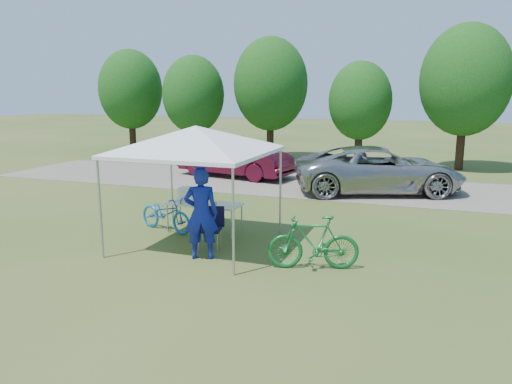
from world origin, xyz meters
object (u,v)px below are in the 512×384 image
(cooler, at_px, (190,195))
(sedan, at_px, (235,157))
(bike_green, at_px, (313,242))
(cyclist, at_px, (201,214))
(folding_chair, at_px, (212,224))
(bike_blue, at_px, (166,213))
(folding_table, at_px, (204,205))
(minivan, at_px, (379,170))

(cooler, height_order, sedan, sedan)
(bike_green, bearing_deg, cyclist, -102.84)
(folding_chair, height_order, bike_green, bike_green)
(cooler, relative_size, cyclist, 0.26)
(bike_blue, relative_size, sedan, 0.36)
(bike_blue, bearing_deg, folding_table, -61.99)
(folding_chair, relative_size, bike_blue, 0.55)
(cooler, xyz_separation_m, bike_green, (3.53, -1.58, -0.39))
(cooler, distance_m, cyclist, 2.12)
(cyclist, height_order, bike_blue, cyclist)
(folding_chair, bearing_deg, folding_table, 109.16)
(sedan, bearing_deg, folding_chair, -150.48)
(folding_chair, xyz_separation_m, cyclist, (0.10, -0.72, 0.42))
(cooler, distance_m, sedan, 8.02)
(folding_chair, xyz_separation_m, bike_green, (2.45, -0.53, -0.01))
(cyclist, bearing_deg, minivan, -129.05)
(folding_chair, distance_m, sedan, 9.33)
(bike_green, relative_size, minivan, 0.32)
(cooler, bearing_deg, bike_blue, -163.44)
(bike_green, xyz_separation_m, minivan, (0.35, 8.07, 0.27))
(cyclist, bearing_deg, bike_green, 163.54)
(folding_chair, bearing_deg, bike_blue, 138.67)
(folding_chair, relative_size, sedan, 0.19)
(cyclist, bearing_deg, folding_chair, -103.04)
(cooler, distance_m, bike_green, 3.88)
(folding_table, relative_size, folding_chair, 1.94)
(cooler, xyz_separation_m, bike_blue, (-0.61, -0.18, -0.49))
(folding_table, relative_size, bike_blue, 1.06)
(cyclist, distance_m, minivan, 8.68)
(bike_blue, bearing_deg, cooler, -55.71)
(cyclist, bearing_deg, sedan, -92.62)
(folding_chair, height_order, cyclist, cyclist)
(cyclist, xyz_separation_m, sedan, (-3.15, 9.53, -0.16))
(folding_table, bearing_deg, cooler, -180.00)
(cyclist, xyz_separation_m, minivan, (2.71, 8.25, -0.16))
(cyclist, bearing_deg, bike_blue, -62.68)
(cooler, height_order, minivan, minivan)
(folding_table, height_order, folding_chair, folding_chair)
(folding_chair, bearing_deg, cyclist, -96.06)
(folding_table, bearing_deg, minivan, 61.71)
(bike_green, xyz_separation_m, sedan, (-5.50, 9.35, 0.27))
(cyclist, xyz_separation_m, bike_blue, (-1.77, 1.59, -0.52))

